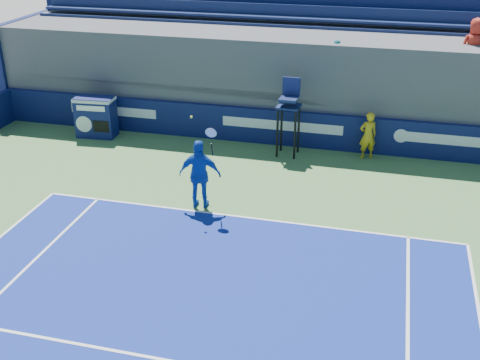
% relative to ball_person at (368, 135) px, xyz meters
% --- Properties ---
extents(ball_person, '(0.65, 0.55, 1.52)m').
position_rel_ball_person_xyz_m(ball_person, '(0.00, 0.00, 0.00)').
color(ball_person, gold).
rests_on(ball_person, apron).
extents(back_hoarding, '(20.40, 0.21, 1.20)m').
position_rel_ball_person_xyz_m(back_hoarding, '(-2.80, 0.45, -0.17)').
color(back_hoarding, '#0C1448').
rests_on(back_hoarding, ground).
extents(match_clock, '(1.37, 0.83, 1.40)m').
position_rel_ball_person_xyz_m(match_clock, '(-9.11, -0.33, -0.03)').
color(match_clock, '#101750').
rests_on(match_clock, ground).
extents(umpire_chair, '(0.73, 0.73, 2.48)m').
position_rel_ball_person_xyz_m(umpire_chair, '(-2.46, -0.32, 0.76)').
color(umpire_chair, black).
rests_on(umpire_chair, ground).
extents(tennis_player, '(1.15, 0.60, 2.57)m').
position_rel_ball_person_xyz_m(tennis_player, '(-4.05, -4.46, 0.19)').
color(tennis_player, '#164BB6').
rests_on(tennis_player, apron).
extents(stadium_seating, '(21.00, 4.05, 4.40)m').
position_rel_ball_person_xyz_m(stadium_seating, '(-2.77, 2.51, 1.06)').
color(stadium_seating, '#525156').
rests_on(stadium_seating, ground).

